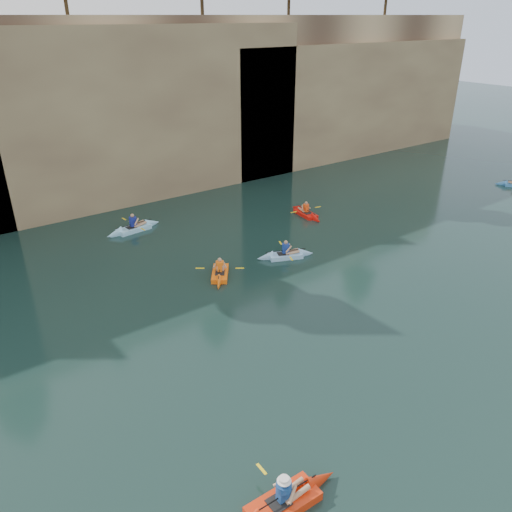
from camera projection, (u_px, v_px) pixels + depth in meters
ground at (374, 379)px, 17.47m from camera, size 160.00×160.00×0.00m
cliff at (74, 98)px, 36.75m from camera, size 70.00×16.00×12.00m
cliff_slab_center at (142, 113)px, 32.53m from camera, size 24.00×2.40×11.40m
cliff_slab_east at (356, 99)px, 43.40m from camera, size 26.00×2.40×9.84m
sea_cave_center at (62, 193)px, 30.68m from camera, size 3.50×1.00×3.20m
sea_cave_east at (248, 150)px, 37.77m from camera, size 5.00×1.00×4.50m
main_kayaker at (283, 502)px, 12.84m from camera, size 3.52×2.38×1.30m
kayaker_orange at (220, 273)px, 24.32m from camera, size 2.42×2.97×1.19m
kayaker_ltblue_near at (285, 255)px, 26.13m from camera, size 3.12×2.24×1.22m
kayaker_red_far at (306, 213)px, 31.64m from camera, size 2.26×3.17×1.14m
kayaker_ltblue_mid at (134, 228)px, 29.37m from camera, size 3.54×2.58×1.33m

